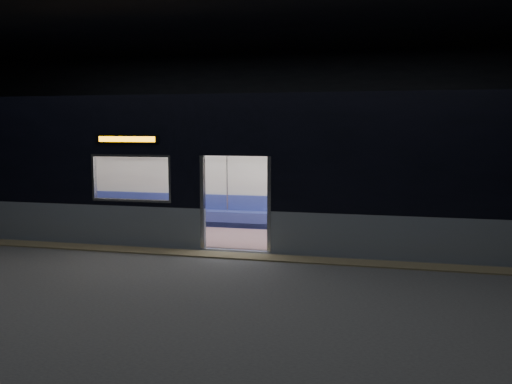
% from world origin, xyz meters
% --- Properties ---
extents(station_floor, '(24.00, 14.00, 0.01)m').
position_xyz_m(station_floor, '(0.00, 0.00, -0.01)').
color(station_floor, '#47494C').
rests_on(station_floor, ground).
extents(station_envelope, '(24.00, 14.00, 5.00)m').
position_xyz_m(station_envelope, '(0.00, 0.00, 3.66)').
color(station_envelope, black).
rests_on(station_envelope, station_floor).
extents(tactile_strip, '(22.80, 0.50, 0.03)m').
position_xyz_m(tactile_strip, '(0.00, 0.55, 0.01)').
color(tactile_strip, '#8C7F59').
rests_on(tactile_strip, station_floor).
extents(metro_car, '(18.00, 3.04, 3.35)m').
position_xyz_m(metro_car, '(-0.00, 2.54, 1.85)').
color(metro_car, gray).
rests_on(metro_car, station_floor).
extents(passenger, '(0.43, 0.74, 1.45)m').
position_xyz_m(passenger, '(3.60, 3.55, 0.83)').
color(passenger, black).
rests_on(passenger, metro_car).
extents(handbag, '(0.33, 0.30, 0.14)m').
position_xyz_m(handbag, '(3.55, 3.30, 0.69)').
color(handbag, black).
rests_on(handbag, passenger).
extents(transit_map, '(1.11, 0.03, 0.72)m').
position_xyz_m(transit_map, '(2.87, 3.85, 1.51)').
color(transit_map, white).
rests_on(transit_map, metro_car).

